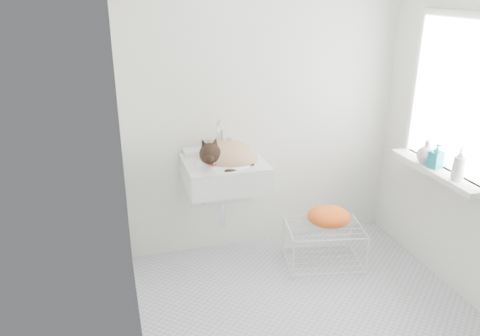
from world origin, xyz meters
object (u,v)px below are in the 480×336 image
object	(u,v)px
sink	(224,161)
wire_rack	(323,247)
bottle_b	(434,168)
cat	(227,156)
bottle_a	(456,180)
bottle_c	(425,163)

from	to	relation	value
sink	wire_rack	world-z (taller)	sink
bottle_b	cat	bearing A→B (deg)	159.38
wire_rack	bottle_a	xyz separation A→B (m)	(0.67, -0.52, 0.70)
wire_rack	bottle_c	distance (m)	0.98
bottle_b	wire_rack	bearing A→B (deg)	156.41
bottle_b	bottle_c	distance (m)	0.11
sink	bottle_b	bearing A→B (deg)	-21.09
wire_rack	bottle_c	xyz separation A→B (m)	(0.67, -0.18, 0.70)
cat	wire_rack	size ratio (longest dim) A/B	0.84
bottle_c	sink	bearing A→B (deg)	162.82
wire_rack	bottle_b	world-z (taller)	bottle_b
sink	cat	xyz separation A→B (m)	(0.01, -0.02, 0.04)
wire_rack	bottle_c	bearing A→B (deg)	-15.50
sink	bottle_c	size ratio (longest dim) A/B	3.39
sink	bottle_b	distance (m)	1.49
sink	bottle_c	distance (m)	1.45
sink	bottle_a	size ratio (longest dim) A/B	3.15
cat	wire_rack	world-z (taller)	cat
sink	cat	distance (m)	0.05
wire_rack	bottle_c	world-z (taller)	bottle_c
cat	bottle_b	bearing A→B (deg)	-26.91
cat	bottle_a	xyz separation A→B (m)	(1.38, -0.74, -0.04)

